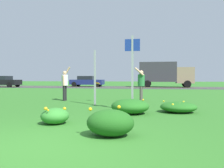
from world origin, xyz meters
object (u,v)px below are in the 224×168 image
(car_black_leftmost, at_px, (3,81))
(box_truck_tan, at_px, (165,73))
(frisbee_orange, at_px, (98,83))
(sign_post_by_roadside, at_px, (132,65))
(sign_post_near_path, at_px, (95,78))
(car_navy_center_left, at_px, (87,81))
(person_catcher_green_shirt, at_px, (141,83))
(person_thrower_white_shirt, at_px, (65,83))

(car_black_leftmost, height_order, box_truck_tan, box_truck_tan)
(frisbee_orange, xyz_separation_m, car_black_leftmost, (-16.79, 16.14, -0.19))
(sign_post_by_roadside, height_order, frisbee_orange, sign_post_by_roadside)
(sign_post_by_roadside, xyz_separation_m, frisbee_orange, (-2.09, 3.06, -0.74))
(sign_post_near_path, height_order, car_black_leftmost, sign_post_near_path)
(sign_post_by_roadside, relative_size, car_navy_center_left, 0.62)
(sign_post_by_roadside, bearing_deg, person_catcher_green_shirt, 87.39)
(sign_post_near_path, distance_m, car_black_leftmost, 24.56)
(sign_post_near_path, xyz_separation_m, person_thrower_white_shirt, (-2.07, 1.62, -0.27))
(sign_post_near_path, height_order, sign_post_by_roadside, sign_post_by_roadside)
(car_navy_center_left, bearing_deg, car_black_leftmost, -162.43)
(sign_post_by_roadside, xyz_separation_m, person_thrower_white_shirt, (-3.91, 3.15, -0.72))
(sign_post_by_roadside, height_order, person_catcher_green_shirt, sign_post_by_roadside)
(person_thrower_white_shirt, bearing_deg, box_truck_tan, 73.11)
(sign_post_by_roadside, distance_m, car_black_leftmost, 26.95)
(car_black_leftmost, distance_m, box_truck_tan, 21.14)
(person_thrower_white_shirt, distance_m, box_truck_tan, 20.26)
(sign_post_near_path, distance_m, car_navy_center_left, 22.01)
(person_thrower_white_shirt, xyz_separation_m, person_catcher_green_shirt, (4.05, -0.11, 0.00))
(car_black_leftmost, height_order, car_navy_center_left, same)
(sign_post_near_path, xyz_separation_m, frisbee_orange, (-0.25, 1.54, -0.29))
(sign_post_near_path, relative_size, frisbee_orange, 9.40)
(sign_post_by_roadside, distance_m, person_thrower_white_shirt, 5.07)
(car_navy_center_left, bearing_deg, person_thrower_white_shirt, -76.89)
(car_navy_center_left, bearing_deg, sign_post_near_path, -72.58)
(frisbee_orange, height_order, car_navy_center_left, car_navy_center_left)
(car_black_leftmost, bearing_deg, person_catcher_green_shirt, -40.39)
(sign_post_near_path, bearing_deg, car_navy_center_left, 107.42)
(sign_post_near_path, bearing_deg, person_thrower_white_shirt, 142.00)
(sign_post_near_path, xyz_separation_m, car_navy_center_left, (-6.59, 20.99, -0.48))
(car_black_leftmost, bearing_deg, frisbee_orange, -43.88)
(car_black_leftmost, xyz_separation_m, car_navy_center_left, (10.46, 3.31, 0.00))
(sign_post_near_path, bearing_deg, box_truck_tan, 79.72)
(sign_post_by_roadside, bearing_deg, sign_post_near_path, 140.24)
(box_truck_tan, bearing_deg, sign_post_near_path, -100.28)
(sign_post_by_roadside, xyz_separation_m, person_catcher_green_shirt, (0.14, 3.03, -0.72))
(person_thrower_white_shirt, height_order, car_navy_center_left, person_thrower_white_shirt)
(sign_post_near_path, xyz_separation_m, car_black_leftmost, (-17.04, 17.68, -0.48))
(car_black_leftmost, bearing_deg, person_thrower_white_shirt, -47.02)
(frisbee_orange, relative_size, box_truck_tan, 0.04)
(frisbee_orange, relative_size, car_black_leftmost, 0.06)
(sign_post_by_roadside, bearing_deg, frisbee_orange, 124.27)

